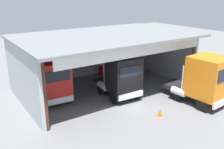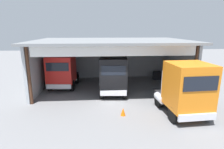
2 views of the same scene
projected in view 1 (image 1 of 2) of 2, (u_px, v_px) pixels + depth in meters
ground_plane at (133, 105)px, 18.92m from camera, size 80.00×80.00×0.00m
workshop_shed at (100, 49)px, 21.69m from camera, size 14.54×9.51×4.90m
truck_red_right_bay at (50, 80)px, 18.96m from camera, size 2.73×5.39×3.40m
truck_black_left_bay at (121, 77)px, 19.63m from camera, size 2.59×4.65×3.51m
truck_orange_center_left_bay at (205, 80)px, 18.52m from camera, size 2.94×5.33×3.77m
oil_drum at (102, 70)px, 25.81m from camera, size 0.58×0.58×0.92m
tool_cart at (136, 66)px, 27.12m from camera, size 0.90×0.60×1.00m
traffic_cone at (160, 112)px, 17.11m from camera, size 0.36×0.36×0.56m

